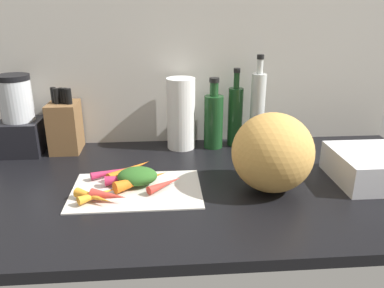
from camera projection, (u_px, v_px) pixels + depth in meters
ground_plane at (181, 185)px, 117.14cm from camera, size 170.00×80.00×3.00cm
wall_back at (175, 64)px, 142.16cm from camera, size 170.00×3.00×60.00cm
cutting_board at (137, 190)px, 110.43cm from camera, size 37.70×24.59×0.80cm
carrot_0 at (142, 180)px, 111.56cm from camera, size 16.61×12.47×3.57cm
carrot_1 at (93, 197)px, 102.58cm from camera, size 11.59×8.59×2.71cm
carrot_2 at (109, 196)px, 102.65cm from camera, size 10.55×5.91×3.23cm
carrot_3 at (165, 184)px, 110.22cm from camera, size 11.02×9.69×2.45cm
carrot_4 at (98, 194)px, 104.20cm from camera, size 10.99×8.93×2.46cm
carrot_5 at (117, 171)px, 118.81cm from camera, size 15.73×8.59×2.29cm
carrot_6 at (129, 179)px, 113.03cm from camera, size 14.58×5.38×2.96cm
carrot_7 at (130, 169)px, 119.76cm from camera, size 13.86×13.84×2.71cm
carrot_greens_pile at (137, 176)px, 112.26cm from camera, size 11.89×9.14×5.03cm
winter_squash at (272, 153)px, 107.88cm from camera, size 23.44×23.31×23.02cm
knife_block at (65, 126)px, 137.94cm from camera, size 10.37×13.08×23.68cm
blender_appliance at (20, 120)px, 134.98cm from camera, size 14.76×14.76×28.63cm
paper_towel_roll at (181, 114)px, 139.72cm from camera, size 10.47×10.47×26.46cm
bottle_0 at (214, 120)px, 141.01cm from camera, size 7.16×7.16×26.50cm
bottle_1 at (235, 115)px, 143.11cm from camera, size 5.57×5.57×29.54cm
bottle_2 at (257, 109)px, 140.13cm from camera, size 5.41×5.41×34.66cm
dish_rack at (382, 166)px, 115.82cm from camera, size 29.58×23.45×9.16cm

